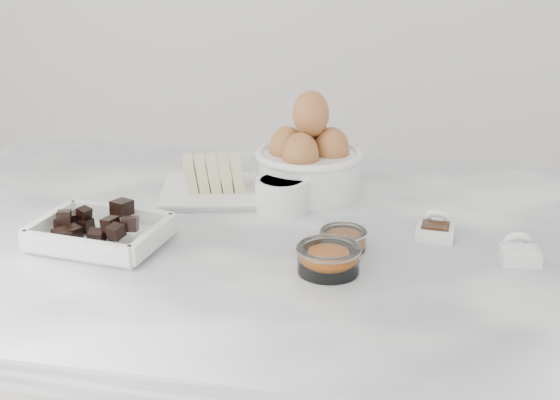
# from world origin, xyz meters

# --- Properties ---
(marble_slab) EXTENTS (1.20, 0.80, 0.04)m
(marble_slab) POSITION_xyz_m (0.00, 0.00, 0.92)
(marble_slab) COLOR white
(marble_slab) RESTS_ON cabinet
(chocolate_dish) EXTENTS (0.20, 0.16, 0.05)m
(chocolate_dish) POSITION_xyz_m (-0.22, -0.09, 0.96)
(chocolate_dish) COLOR white
(chocolate_dish) RESTS_ON marble_slab
(butter_plate) EXTENTS (0.20, 0.20, 0.07)m
(butter_plate) POSITION_xyz_m (-0.12, 0.13, 0.96)
(butter_plate) COLOR white
(butter_plate) RESTS_ON marble_slab
(sugar_ramekin) EXTENTS (0.09, 0.09, 0.05)m
(sugar_ramekin) POSITION_xyz_m (0.01, 0.09, 0.97)
(sugar_ramekin) COLOR white
(sugar_ramekin) RESTS_ON marble_slab
(egg_bowl) EXTENTS (0.18, 0.18, 0.18)m
(egg_bowl) POSITION_xyz_m (0.04, 0.18, 1.00)
(egg_bowl) COLOR white
(egg_bowl) RESTS_ON marble_slab
(honey_bowl) EXTENTS (0.07, 0.07, 0.03)m
(honey_bowl) POSITION_xyz_m (0.13, -0.04, 0.96)
(honey_bowl) COLOR white
(honey_bowl) RESTS_ON marble_slab
(zest_bowl) EXTENTS (0.09, 0.09, 0.04)m
(zest_bowl) POSITION_xyz_m (0.12, -0.12, 0.96)
(zest_bowl) COLOR white
(zest_bowl) RESTS_ON marble_slab
(vanilla_spoon) EXTENTS (0.06, 0.07, 0.04)m
(vanilla_spoon) POSITION_xyz_m (0.25, 0.03, 0.95)
(vanilla_spoon) COLOR white
(vanilla_spoon) RESTS_ON marble_slab
(salt_spoon) EXTENTS (0.06, 0.07, 0.04)m
(salt_spoon) POSITION_xyz_m (0.37, -0.03, 0.95)
(salt_spoon) COLOR white
(salt_spoon) RESTS_ON marble_slab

